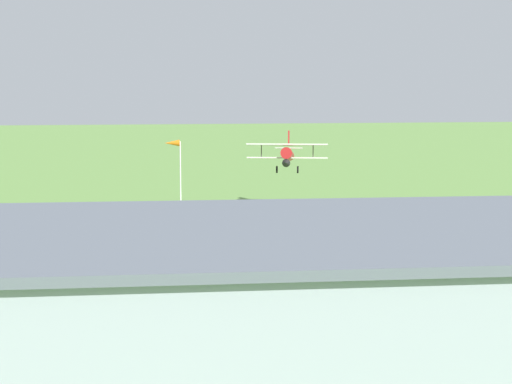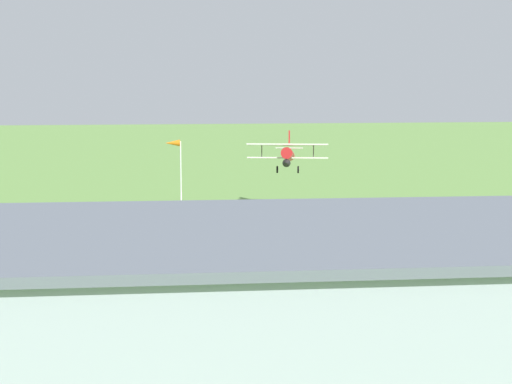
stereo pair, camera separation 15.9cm
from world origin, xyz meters
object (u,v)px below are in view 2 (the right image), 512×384
(biplane, at_px, (288,154))
(person_crossing_taxiway, at_px, (416,246))
(windsock, at_px, (174,149))
(person_near_hangar_door, at_px, (463,268))
(hangar, at_px, (174,302))

(biplane, bearing_deg, person_crossing_taxiway, 101.55)
(person_crossing_taxiway, bearing_deg, windsock, -54.73)
(person_near_hangar_door, xyz_separation_m, windsock, (15.16, -27.37, 5.19))
(hangar, distance_m, person_near_hangar_door, 22.15)
(person_near_hangar_door, bearing_deg, windsock, -61.01)
(person_near_hangar_door, bearing_deg, hangar, 36.46)
(person_near_hangar_door, bearing_deg, person_crossing_taxiway, -86.14)
(biplane, relative_size, person_near_hangar_door, 4.92)
(hangar, height_order, person_crossing_taxiway, hangar)
(biplane, distance_m, person_near_hangar_door, 28.65)
(hangar, bearing_deg, windsock, -93.63)
(person_crossing_taxiway, bearing_deg, hangar, 48.67)
(biplane, relative_size, windsock, 1.15)
(biplane, height_order, person_near_hangar_door, biplane)
(person_near_hangar_door, height_order, windsock, windsock)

